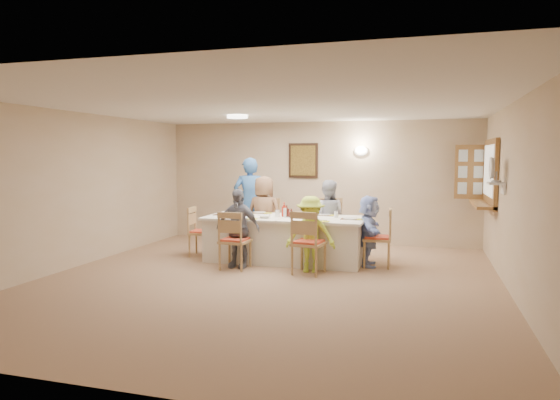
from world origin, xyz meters
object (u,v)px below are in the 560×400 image
(diner_back_right, at_px, (327,218))
(dining_table, at_px, (285,239))
(diner_front_left, at_px, (238,228))
(chair_back_left, at_px, (266,225))
(chair_left_end, at_px, (202,231))
(caregiver, at_px, (250,202))
(desk_fan, at_px, (494,173))
(serving_hatch, at_px, (491,173))
(condiment_ketchup, at_px, (284,210))
(chair_right_end, at_px, (377,237))
(diner_back_left, at_px, (264,214))
(diner_right_end, at_px, (369,231))
(chair_back_right, at_px, (329,226))
(chair_front_right, at_px, (309,242))
(chair_front_left, at_px, (235,240))
(diner_front_right, at_px, (311,234))

(diner_back_right, bearing_deg, dining_table, 47.09)
(diner_front_left, bearing_deg, diner_back_right, 51.51)
(chair_back_left, relative_size, chair_left_end, 1.13)
(chair_left_end, distance_m, caregiver, 1.33)
(desk_fan, relative_size, dining_table, 0.11)
(serving_hatch, xyz_separation_m, chair_back_left, (-3.93, -0.15, -1.00))
(dining_table, relative_size, condiment_ketchup, 11.09)
(chair_back_left, distance_m, chair_right_end, 2.29)
(diner_back_left, height_order, diner_right_end, diner_back_left)
(chair_back_right, distance_m, diner_right_end, 1.15)
(diner_back_right, bearing_deg, chair_back_right, -91.49)
(diner_back_right, distance_m, condiment_ketchup, 0.93)
(chair_front_right, bearing_deg, serving_hatch, -138.94)
(chair_back_right, relative_size, chair_front_left, 1.10)
(chair_front_right, xyz_separation_m, caregiver, (-1.65, 1.95, 0.39))
(serving_hatch, relative_size, diner_back_left, 1.05)
(diner_back_left, distance_m, diner_right_end, 2.14)
(chair_left_end, bearing_deg, desk_fan, -100.32)
(serving_hatch, distance_m, diner_front_left, 4.35)
(chair_right_end, height_order, diner_back_left, diner_back_left)
(dining_table, xyz_separation_m, chair_back_right, (0.60, 0.80, 0.13))
(dining_table, relative_size, diner_front_right, 2.30)
(diner_back_left, relative_size, diner_front_left, 1.12)
(diner_back_left, bearing_deg, diner_back_right, -176.06)
(chair_back_right, height_order, chair_front_right, chair_back_right)
(diner_back_right, relative_size, diner_right_end, 1.18)
(dining_table, xyz_separation_m, chair_back_left, (-0.60, 0.80, 0.12))
(diner_back_left, bearing_deg, chair_front_right, 132.97)
(chair_back_left, distance_m, chair_back_right, 1.20)
(diner_back_left, bearing_deg, chair_right_end, 166.39)
(diner_front_left, bearing_deg, caregiver, 106.75)
(chair_front_right, bearing_deg, chair_right_end, -131.52)
(diner_back_right, bearing_deg, chair_front_right, 88.51)
(diner_back_right, relative_size, diner_front_left, 1.08)
(chair_back_right, bearing_deg, diner_back_right, -92.91)
(serving_hatch, xyz_separation_m, chair_front_left, (-3.93, -1.75, -1.03))
(chair_back_right, bearing_deg, desk_fan, -27.43)
(diner_back_right, bearing_deg, caregiver, -17.39)
(desk_fan, height_order, chair_back_right, desk_fan)
(chair_front_right, xyz_separation_m, diner_front_right, (0.00, 0.12, 0.10))
(desk_fan, distance_m, diner_right_end, 2.09)
(chair_back_right, relative_size, chair_right_end, 1.08)
(desk_fan, distance_m, chair_back_left, 4.14)
(diner_front_right, xyz_separation_m, diner_right_end, (0.82, 0.68, -0.01))
(caregiver, bearing_deg, dining_table, 118.06)
(chair_front_left, xyz_separation_m, diner_front_right, (1.20, 0.12, 0.12))
(dining_table, height_order, diner_back_left, diner_back_left)
(chair_front_left, xyz_separation_m, chair_front_right, (1.20, 0.00, 0.02))
(desk_fan, relative_size, chair_back_left, 0.30)
(chair_back_left, xyz_separation_m, diner_back_right, (1.20, -0.12, 0.18))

